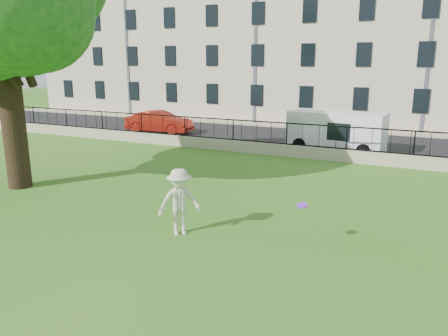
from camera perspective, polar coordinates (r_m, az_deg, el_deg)
The scene contains 10 objects.
ground at distance 12.30m, azimuth -9.50°, elevation -9.12°, with size 120.00×120.00×0.00m, color #356F1A.
retaining_wall at distance 22.65m, azimuth 8.11°, elevation 2.31°, with size 50.00×0.40×0.60m, color tan.
iron_railing at distance 22.50m, azimuth 8.19°, elevation 4.44°, with size 50.00×0.05×1.13m.
street at distance 27.15m, azimuth 11.13°, elevation 3.45°, with size 60.00×9.00×0.01m, color black.
sidewalk at distance 32.14m, azimuth 13.52°, elevation 5.00°, with size 60.00×1.40×0.12m, color tan.
building_row at distance 37.42m, azimuth 16.09°, elevation 16.58°, with size 56.40×10.40×13.80m.
man at distance 12.19m, azimuth -5.83°, elevation -4.44°, with size 1.22×0.70×1.89m, color beige.
frisbee at distance 11.42m, azimuth 10.18°, elevation -4.83°, with size 0.27×0.27×0.03m, color #7F26D8.
red_sedan at distance 30.00m, azimuth -8.47°, elevation 5.96°, with size 1.58×4.54×1.50m, color red.
white_van at distance 24.39m, azimuth 14.44°, elevation 4.63°, with size 5.03×1.96×2.11m, color white.
Camera 1 is at (6.65, -9.20, 4.74)m, focal length 35.00 mm.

